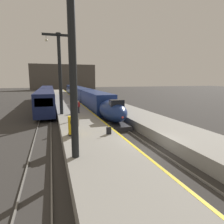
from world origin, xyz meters
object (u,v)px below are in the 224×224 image
at_px(regional_train_adjacent, 47,96).
at_px(station_column_mid, 60,67).
at_px(highspeed_train_main, 82,95).
at_px(rolling_suitcase, 109,131).
at_px(passenger_far_waiting, 74,112).
at_px(passenger_near_edge, 77,124).
at_px(station_column_near, 72,51).
at_px(passenger_mid_platform, 78,106).
at_px(ticket_machine_yellow, 73,126).

distance_m(regional_train_adjacent, station_column_mid, 18.41).
distance_m(highspeed_train_main, rolling_suitcase, 31.62).
xyz_separation_m(highspeed_train_main, passenger_far_waiting, (-4.84, -25.26, 0.09)).
relative_size(highspeed_train_main, passenger_near_edge, 33.90).
bearing_deg(station_column_near, passenger_far_waiting, 84.22).
relative_size(station_column_near, passenger_near_edge, 6.13).
height_order(station_column_mid, passenger_mid_platform, station_column_mid).
bearing_deg(regional_train_adjacent, rolling_suitcase, -79.20).
distance_m(highspeed_train_main, passenger_far_waiting, 25.72).
height_order(passenger_near_edge, ticket_machine_yellow, passenger_near_edge).
relative_size(station_column_near, passenger_far_waiting, 6.13).
relative_size(regional_train_adjacent, passenger_mid_platform, 21.66).
height_order(rolling_suitcase, ticket_machine_yellow, ticket_machine_yellow).
distance_m(highspeed_train_main, passenger_near_edge, 31.65).
relative_size(passenger_mid_platform, ticket_machine_yellow, 1.06).
relative_size(station_column_near, ticket_machine_yellow, 6.48).
height_order(station_column_mid, passenger_near_edge, station_column_mid).
height_order(passenger_mid_platform, passenger_far_waiting, same).
distance_m(passenger_far_waiting, rolling_suitcase, 6.68).
bearing_deg(passenger_far_waiting, regional_train_adjacent, 98.19).
xyz_separation_m(station_column_mid, passenger_mid_platform, (2.30, 0.26, -5.18)).
bearing_deg(passenger_mid_platform, regional_train_adjacent, 104.57).
xyz_separation_m(passenger_far_waiting, ticket_machine_yellow, (-0.71, -5.66, -0.25)).
bearing_deg(station_column_mid, passenger_mid_platform, 6.38).
xyz_separation_m(station_column_mid, passenger_near_edge, (0.67, -11.04, -5.18)).
bearing_deg(passenger_near_edge, station_column_mid, 93.46).
height_order(highspeed_train_main, passenger_near_edge, highspeed_train_main).
bearing_deg(rolling_suitcase, passenger_near_edge, 173.62).
relative_size(highspeed_train_main, station_column_mid, 5.50).
distance_m(rolling_suitcase, ticket_machine_yellow, 3.05).
bearing_deg(highspeed_train_main, rolling_suitcase, -94.69).
bearing_deg(ticket_machine_yellow, passenger_near_edge, -42.97).
distance_m(station_column_near, passenger_mid_platform, 16.75).
relative_size(station_column_mid, ticket_machine_yellow, 6.51).
bearing_deg(station_column_mid, regional_train_adjacent, 97.14).
relative_size(highspeed_train_main, ticket_machine_yellow, 35.81).
distance_m(highspeed_train_main, station_column_mid, 21.67).
height_order(highspeed_train_main, station_column_mid, station_column_mid).
bearing_deg(station_column_near, passenger_near_edge, 81.50).
height_order(passenger_near_edge, passenger_far_waiting, same).
relative_size(regional_train_adjacent, station_column_near, 3.53).
height_order(regional_train_adjacent, station_column_mid, station_column_mid).
xyz_separation_m(station_column_near, passenger_near_edge, (0.67, 4.47, -5.16)).
relative_size(passenger_far_waiting, rolling_suitcase, 1.72).
height_order(regional_train_adjacent, ticket_machine_yellow, regional_train_adjacent).
bearing_deg(passenger_far_waiting, passenger_near_edge, -93.73).
relative_size(highspeed_train_main, passenger_mid_platform, 33.90).
relative_size(highspeed_train_main, passenger_far_waiting, 33.90).
bearing_deg(passenger_near_edge, ticket_machine_yellow, 137.03).
bearing_deg(passenger_far_waiting, ticket_machine_yellow, -97.11).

